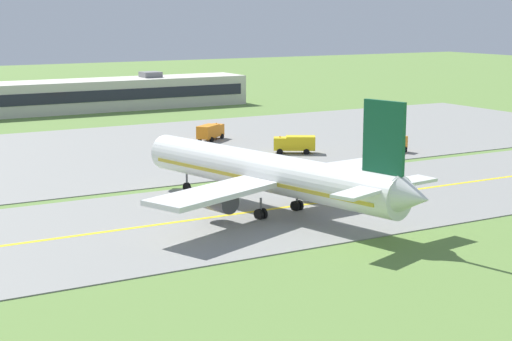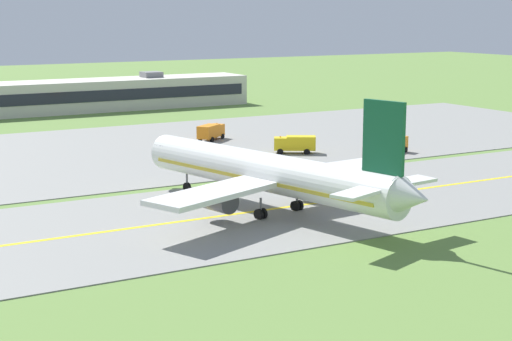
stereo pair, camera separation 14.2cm
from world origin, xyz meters
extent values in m
plane|color=olive|center=(0.00, 0.00, 0.00)|extent=(500.00, 500.00, 0.00)
cube|color=gray|center=(0.00, 0.00, 0.05)|extent=(240.00, 28.00, 0.10)
cube|color=gray|center=(10.00, 42.00, 0.05)|extent=(140.00, 52.00, 0.10)
cube|color=yellow|center=(0.00, 0.00, 0.11)|extent=(220.00, 0.60, 0.01)
cylinder|color=white|center=(-6.36, -0.28, 4.20)|extent=(11.93, 33.98, 4.00)
cone|color=white|center=(-10.66, 17.40, 4.20)|extent=(4.31, 3.42, 3.80)
cone|color=white|center=(-2.01, -18.16, 4.60)|extent=(4.06, 3.91, 3.40)
cube|color=gold|center=(-6.36, -0.28, 3.70)|extent=(11.36, 31.36, 0.36)
cube|color=#1E232D|center=(-10.14, 15.27, 4.90)|extent=(3.73, 2.55, 0.70)
cube|color=white|center=(-14.10, -4.43, 3.70)|extent=(15.71, 10.00, 0.50)
cylinder|color=#47474C|center=(-12.63, -2.01, 2.30)|extent=(3.04, 3.85, 2.30)
cylinder|color=black|center=(-13.00, -0.46, 2.30)|extent=(2.10, 0.74, 2.10)
cube|color=white|center=(2.42, -0.41, 3.70)|extent=(15.40, 6.26, 0.50)
cylinder|color=#47474C|center=(0.01, 1.06, 2.30)|extent=(3.04, 3.85, 2.30)
cylinder|color=black|center=(-0.37, 2.62, 2.30)|extent=(2.10, 0.74, 2.10)
cube|color=#145938|center=(-2.81, -14.85, 9.45)|extent=(1.43, 4.37, 6.50)
cube|color=white|center=(-5.87, -15.80, 5.00)|extent=(6.46, 4.28, 0.30)
cube|color=white|center=(0.35, -14.29, 5.00)|extent=(6.27, 3.18, 0.30)
cylinder|color=slate|center=(-9.43, 12.35, 1.38)|extent=(0.24, 0.24, 1.65)
cylinder|color=black|center=(-9.43, 12.35, 0.55)|extent=(0.60, 1.15, 1.10)
cylinder|color=slate|center=(-8.41, -2.84, 1.38)|extent=(0.24, 0.24, 1.65)
cylinder|color=black|center=(-8.68, -2.90, 0.55)|extent=(0.60, 1.15, 1.10)
cylinder|color=black|center=(-8.14, -2.77, 0.55)|extent=(0.60, 1.15, 1.10)
cylinder|color=slate|center=(-3.36, -1.61, 1.38)|extent=(0.24, 0.24, 1.65)
cylinder|color=black|center=(-3.63, -1.67, 0.55)|extent=(0.60, 1.15, 1.10)
cylinder|color=black|center=(-3.09, -1.54, 0.55)|extent=(0.60, 1.15, 1.10)
cube|color=orange|center=(11.65, 46.29, 1.50)|extent=(2.64, 2.68, 1.80)
cube|color=#1E232D|center=(12.27, 46.74, 1.81)|extent=(1.19, 1.55, 0.81)
cube|color=orange|center=(9.24, 44.50, 1.60)|extent=(4.63, 4.19, 2.00)
cylinder|color=orange|center=(11.65, 46.29, 2.50)|extent=(0.20, 0.20, 0.18)
cylinder|color=black|center=(11.06, 47.09, 0.45)|extent=(0.90, 0.78, 0.90)
cylinder|color=black|center=(12.25, 45.48, 0.45)|extent=(0.90, 0.78, 0.90)
cylinder|color=black|center=(7.94, 44.85, 0.45)|extent=(0.90, 0.78, 0.90)
cylinder|color=black|center=(9.19, 43.16, 0.45)|extent=(0.90, 0.78, 0.90)
cube|color=orange|center=(29.01, 21.35, 1.50)|extent=(2.51, 2.60, 1.80)
cube|color=#1E232D|center=(29.69, 21.70, 1.81)|extent=(0.94, 1.69, 0.81)
cube|color=orange|center=(26.16, 19.90, 0.80)|extent=(5.05, 3.96, 0.40)
cylinder|color=orange|center=(29.01, 21.35, 2.50)|extent=(0.20, 0.20, 0.18)
cylinder|color=black|center=(28.55, 22.24, 0.45)|extent=(0.94, 0.68, 0.90)
cylinder|color=black|center=(29.46, 20.46, 0.45)|extent=(0.94, 0.68, 0.90)
cylinder|color=black|center=(24.86, 20.41, 0.45)|extent=(0.94, 0.68, 0.90)
cylinder|color=black|center=(25.82, 18.54, 0.45)|extent=(0.94, 0.68, 0.90)
cube|color=yellow|center=(13.19, 29.01, 1.50)|extent=(2.58, 2.65, 1.80)
cube|color=#1E232D|center=(12.54, 29.41, 1.81)|extent=(1.06, 1.63, 0.81)
cube|color=yellow|center=(15.75, 27.44, 1.60)|extent=(4.68, 3.98, 2.00)
cylinder|color=orange|center=(13.19, 29.01, 2.50)|extent=(0.20, 0.20, 0.18)
cylinder|color=black|center=(12.67, 28.15, 0.45)|extent=(0.92, 0.73, 0.90)
cylinder|color=black|center=(13.72, 29.86, 0.45)|extent=(0.92, 0.73, 0.90)
cylinder|color=black|center=(15.92, 26.11, 0.45)|extent=(0.92, 0.73, 0.90)
cylinder|color=black|center=(17.02, 27.90, 0.45)|extent=(0.92, 0.73, 0.90)
cube|color=beige|center=(6.36, 94.03, 3.19)|extent=(68.40, 10.99, 6.38)
cube|color=#1E232D|center=(6.36, 88.48, 3.51)|extent=(65.67, 0.10, 2.30)
cube|color=slate|center=(20.04, 94.03, 6.98)|extent=(4.00, 4.00, 1.20)
camera|label=1|loc=(-47.98, -71.32, 20.35)|focal=57.50mm
camera|label=2|loc=(-47.86, -71.39, 20.35)|focal=57.50mm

